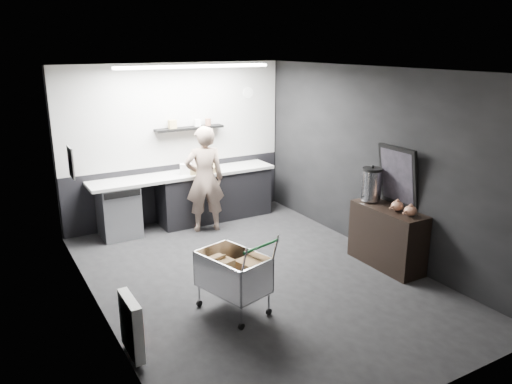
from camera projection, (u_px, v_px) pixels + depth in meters
floor at (256, 278)px, 6.65m from camera, size 5.50×5.50×0.00m
ceiling at (257, 70)px, 5.88m from camera, size 5.50×5.50×0.00m
wall_back at (176, 144)px, 8.55m from camera, size 5.50×0.00×5.50m
wall_front at (429, 259)px, 3.99m from camera, size 5.50×0.00×5.50m
wall_left at (94, 205)px, 5.31m from camera, size 0.00×5.50×5.50m
wall_right at (376, 162)px, 7.23m from camera, size 0.00×5.50×5.50m
kitchen_wall_panel at (175, 115)px, 8.39m from camera, size 3.95×0.02×1.70m
dado_panel at (179, 191)px, 8.77m from camera, size 3.95×0.02×1.00m
floating_shelf at (189, 128)px, 8.46m from camera, size 1.20×0.22×0.04m
wall_clock at (248, 93)px, 8.97m from camera, size 0.20×0.03×0.20m
poster at (71, 162)px, 6.34m from camera, size 0.02×0.30×0.40m
poster_red_band at (71, 157)px, 6.32m from camera, size 0.02×0.22×0.10m
radiator at (131, 326)px, 4.88m from camera, size 0.10×0.50×0.60m
ceiling_strip at (194, 67)px, 7.42m from camera, size 2.40×0.20×0.04m
prep_counter at (193, 197)px, 8.59m from camera, size 3.20×0.61×0.90m
person at (205, 179)px, 8.12m from camera, size 0.72×0.56×1.75m
shopping_cart at (233, 275)px, 5.71m from camera, size 0.73×1.00×0.96m
sideboard at (387, 228)px, 6.91m from camera, size 0.48×1.12×1.68m
fire_extinguisher at (137, 329)px, 5.07m from camera, size 0.13×0.13×0.44m
cardboard_box at (202, 169)px, 8.49m from camera, size 0.55×0.45×0.10m
pink_tub at (198, 165)px, 8.49m from camera, size 0.22×0.22×0.22m
white_container at (186, 169)px, 8.34m from camera, size 0.24×0.21×0.17m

